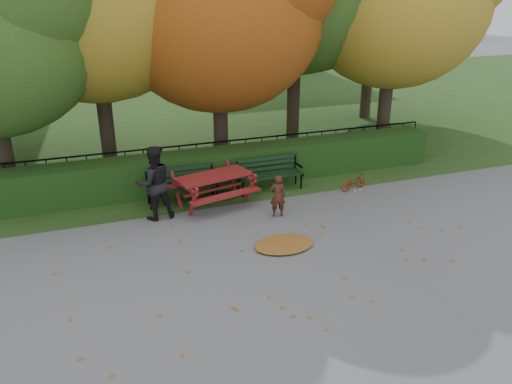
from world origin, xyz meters
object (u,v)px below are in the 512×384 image
object	(u,v)px
adult	(154,183)
child	(278,196)
tree_c	(231,0)
picnic_table	(213,182)
bench_right	(269,171)
bench_left	(181,182)
bicycle	(353,182)

from	to	relation	value
adult	child	bearing A→B (deg)	155.58
tree_c	picnic_table	xyz separation A→B (m)	(-1.43, -2.76, -4.20)
bench_right	child	size ratio (longest dim) A/B	1.72
tree_c	picnic_table	world-z (taller)	tree_c
picnic_table	bench_right	bearing A→B (deg)	2.89
bench_left	adult	size ratio (longest dim) A/B	1.01
picnic_table	bench_left	bearing A→B (deg)	131.01
tree_c	child	size ratio (longest dim) A/B	7.64
adult	bicycle	distance (m)	5.40
tree_c	bench_left	size ratio (longest dim) A/B	4.44
bench_right	adult	size ratio (longest dim) A/B	1.01
bench_left	bicycle	xyz separation A→B (m)	(4.56, -0.83, -0.30)
picnic_table	child	distance (m)	1.74
tree_c	picnic_table	distance (m)	5.23
bench_right	bicycle	bearing A→B (deg)	-21.01
bench_left	picnic_table	size ratio (longest dim) A/B	0.83
bench_right	bicycle	world-z (taller)	bench_right
bicycle	bench_right	bearing A→B (deg)	56.02
tree_c	child	world-z (taller)	tree_c
child	bicycle	size ratio (longest dim) A/B	1.23
child	adult	xyz separation A→B (m)	(-2.76, 0.90, 0.37)
child	adult	world-z (taller)	adult
adult	bench_right	bearing A→B (deg)	-172.36
tree_c	adult	bearing A→B (deg)	-133.78
bench_left	bench_right	bearing A→B (deg)	0.00
child	tree_c	bearing A→B (deg)	-80.50
picnic_table	child	size ratio (longest dim) A/B	2.07
bench_right	child	bearing A→B (deg)	-104.49
tree_c	bench_right	bearing A→B (deg)	-83.30
tree_c	picnic_table	size ratio (longest dim) A/B	3.69
bench_left	picnic_table	distance (m)	0.87
picnic_table	child	xyz separation A→B (m)	(1.26, -1.20, -0.10)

